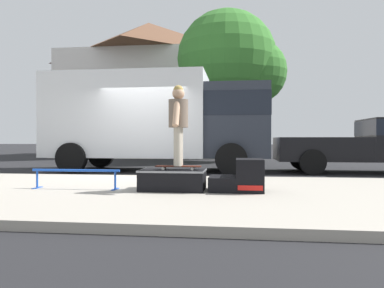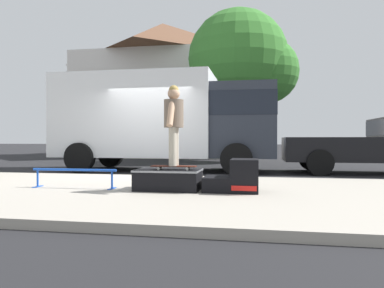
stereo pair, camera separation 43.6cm
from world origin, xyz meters
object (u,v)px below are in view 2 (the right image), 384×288
(kicker_ramp, at_px, (236,178))
(skateboard, at_px, (174,166))
(street_tree_main, at_px, (244,63))
(skate_box, at_px, (169,179))
(grind_rail, at_px, (74,173))
(skater_kid, at_px, (174,118))
(box_truck, at_px, (166,118))

(kicker_ramp, bearing_deg, skateboard, -178.91)
(kicker_ramp, relative_size, street_tree_main, 0.13)
(skate_box, distance_m, grind_rail, 1.74)
(skater_kid, xyz_separation_m, box_truck, (-1.47, 5.18, 0.34))
(skate_box, relative_size, skateboard, 1.43)
(skateboard, bearing_deg, grind_rail, -178.53)
(skater_kid, distance_m, box_truck, 5.39)
(skateboard, bearing_deg, skate_box, 168.01)
(grind_rail, bearing_deg, kicker_ramp, 1.33)
(skateboard, distance_m, box_truck, 5.51)
(grind_rail, distance_m, street_tree_main, 11.43)
(skate_box, distance_m, skateboard, 0.24)
(grind_rail, bearing_deg, box_truck, 86.05)
(skate_box, relative_size, box_truck, 0.16)
(skate_box, bearing_deg, street_tree_main, 84.96)
(skate_box, relative_size, grind_rail, 0.69)
(skate_box, distance_m, box_truck, 5.51)
(skater_kid, height_order, box_truck, box_truck)
(grind_rail, relative_size, box_truck, 0.23)
(kicker_ramp, distance_m, skater_kid, 1.47)
(grind_rail, height_order, street_tree_main, street_tree_main)
(skateboard, height_order, street_tree_main, street_tree_main)
(grind_rail, xyz_separation_m, street_tree_main, (2.65, 10.35, 4.07))
(grind_rail, height_order, skater_kid, skater_kid)
(skater_kid, bearing_deg, street_tree_main, 85.51)
(skate_box, distance_m, skater_kid, 1.05)
(kicker_ramp, distance_m, skateboard, 1.09)
(kicker_ramp, xyz_separation_m, skater_kid, (-1.07, -0.02, 1.01))
(grind_rail, bearing_deg, skater_kid, 1.47)
(skate_box, height_order, street_tree_main, street_tree_main)
(kicker_ramp, height_order, skateboard, kicker_ramp)
(kicker_ramp, xyz_separation_m, street_tree_main, (-0.26, 10.29, 4.11))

